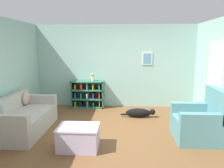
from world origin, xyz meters
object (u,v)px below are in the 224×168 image
Objects in this scene: coffee_table at (79,137)px; dog at (139,113)px; couch at (23,119)px; vase at (92,77)px; bookshelf at (88,94)px; recliner_chair at (201,122)px.

coffee_table is 2.32m from dog.
vase reaches higher than couch.
dog is at bearing -32.48° from vase.
couch is 2.37m from bookshelf.
bookshelf is at bearing 149.70° from dog.
couch is 1.78× the size of bookshelf.
coffee_table is (1.44, -0.77, -0.07)m from couch.
bookshelf reaches higher than couch.
couch is at bearing -118.82° from bookshelf.
coffee_table is (-2.47, -0.58, -0.13)m from recliner_chair.
bookshelf is (1.14, 2.08, 0.11)m from couch.
bookshelf is at bearing 61.18° from couch.
couch is 2.35× the size of coffee_table.
recliner_chair is 1.40× the size of coffee_table.
bookshelf is 4.13× the size of vase.
recliner_chair is 4.38× the size of vase.
vase is (-0.13, 2.82, 0.76)m from coffee_table.
couch is at bearing -157.05° from dog.
dog is at bearing -30.30° from bookshelf.
coffee_table is at bearing -84.14° from bookshelf.
vase is at bearing 92.63° from coffee_table.
vase is at bearing -7.27° from bookshelf.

